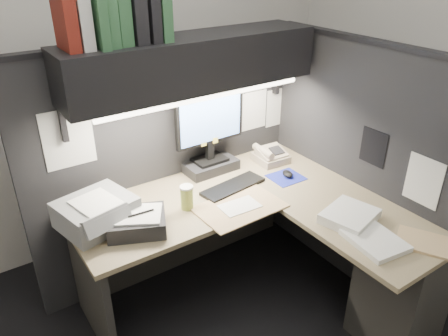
{
  "coord_description": "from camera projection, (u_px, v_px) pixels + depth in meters",
  "views": [
    {
      "loc": [
        -1.13,
        -1.42,
        2.11
      ],
      "look_at": [
        0.18,
        0.51,
        0.91
      ],
      "focal_mm": 35.0,
      "sensor_mm": 36.0,
      "label": 1
    }
  ],
  "objects": [
    {
      "name": "wall_back",
      "position": [
        124.0,
        65.0,
        3.06
      ],
      "size": [
        3.5,
        0.04,
        2.7
      ],
      "primitive_type": "cube",
      "color": "silver",
      "rests_on": "floor"
    },
    {
      "name": "partition_back",
      "position": [
        170.0,
        164.0,
        2.91
      ],
      "size": [
        1.9,
        0.06,
        1.6
      ],
      "primitive_type": "cube",
      "color": "black",
      "rests_on": "floor"
    },
    {
      "name": "partition_right",
      "position": [
        355.0,
        170.0,
        2.83
      ],
      "size": [
        0.06,
        1.5,
        1.6
      ],
      "primitive_type": "cube",
      "color": "black",
      "rests_on": "floor"
    },
    {
      "name": "desk",
      "position": [
        307.0,
        259.0,
        2.58
      ],
      "size": [
        1.7,
        1.53,
        0.73
      ],
      "color": "#9A8962",
      "rests_on": "floor"
    },
    {
      "name": "overhead_shelf",
      "position": [
        193.0,
        62.0,
        2.5
      ],
      "size": [
        1.55,
        0.34,
        0.3
      ],
      "primitive_type": "cube",
      "color": "black",
      "rests_on": "partition_back"
    },
    {
      "name": "task_light_tube",
      "position": [
        206.0,
        97.0,
        2.48
      ],
      "size": [
        1.32,
        0.04,
        0.04
      ],
      "primitive_type": "cylinder",
      "rotation": [
        0.0,
        1.57,
        0.0
      ],
      "color": "white",
      "rests_on": "overhead_shelf"
    },
    {
      "name": "monitor",
      "position": [
        210.0,
        142.0,
        2.88
      ],
      "size": [
        0.49,
        0.22,
        0.53
      ],
      "rotation": [
        0.0,
        0.0,
        0.02
      ],
      "color": "black",
      "rests_on": "desk"
    },
    {
      "name": "keyboard",
      "position": [
        233.0,
        187.0,
        2.76
      ],
      "size": [
        0.45,
        0.2,
        0.02
      ],
      "primitive_type": "cube",
      "rotation": [
        0.0,
        0.0,
        0.13
      ],
      "color": "black",
      "rests_on": "desk"
    },
    {
      "name": "mousepad",
      "position": [
        286.0,
        177.0,
        2.88
      ],
      "size": [
        0.22,
        0.2,
        0.0
      ],
      "primitive_type": "cube",
      "rotation": [
        0.0,
        0.0,
        -0.03
      ],
      "color": "#1C269C",
      "rests_on": "desk"
    },
    {
      "name": "mouse",
      "position": [
        288.0,
        174.0,
        2.88
      ],
      "size": [
        0.09,
        0.11,
        0.04
      ],
      "primitive_type": "ellipsoid",
      "rotation": [
        0.0,
        0.0,
        -0.35
      ],
      "color": "black",
      "rests_on": "mousepad"
    },
    {
      "name": "telephone",
      "position": [
        271.0,
        156.0,
        3.08
      ],
      "size": [
        0.22,
        0.23,
        0.08
      ],
      "primitive_type": "cube",
      "rotation": [
        0.0,
        0.0,
        -0.06
      ],
      "color": "tan",
      "rests_on": "desk"
    },
    {
      "name": "coffee_cup",
      "position": [
        187.0,
        198.0,
        2.52
      ],
      "size": [
        0.1,
        0.1,
        0.14
      ],
      "primitive_type": "cylinder",
      "rotation": [
        0.0,
        0.0,
        0.41
      ],
      "color": "gold",
      "rests_on": "desk"
    },
    {
      "name": "printer",
      "position": [
        96.0,
        212.0,
        2.37
      ],
      "size": [
        0.44,
        0.4,
        0.15
      ],
      "primitive_type": "cube",
      "rotation": [
        0.0,
        0.0,
        0.23
      ],
      "color": "gray",
      "rests_on": "desk"
    },
    {
      "name": "notebook_stack",
      "position": [
        137.0,
        222.0,
        2.34
      ],
      "size": [
        0.38,
        0.36,
        0.09
      ],
      "primitive_type": "cube",
      "rotation": [
        0.0,
        0.0,
        -0.43
      ],
      "color": "black",
      "rests_on": "desk"
    },
    {
      "name": "open_folder",
      "position": [
        240.0,
        207.0,
        2.55
      ],
      "size": [
        0.51,
        0.34,
        0.01
      ],
      "primitive_type": "cube",
      "rotation": [
        0.0,
        0.0,
        0.03
      ],
      "color": "tan",
      "rests_on": "desk"
    },
    {
      "name": "paper_stack_a",
      "position": [
        350.0,
        216.0,
        2.43
      ],
      "size": [
        0.34,
        0.31,
        0.06
      ],
      "primitive_type": "cube",
      "rotation": [
        0.0,
        0.0,
        0.25
      ],
      "color": "white",
      "rests_on": "desk"
    },
    {
      "name": "paper_stack_b",
      "position": [
        375.0,
        240.0,
        2.25
      ],
      "size": [
        0.27,
        0.32,
        0.03
      ],
      "primitive_type": "cube",
      "rotation": [
        0.0,
        0.0,
        -0.13
      ],
      "color": "white",
      "rests_on": "desk"
    },
    {
      "name": "manila_stack",
      "position": [
        423.0,
        242.0,
        2.25
      ],
      "size": [
        0.3,
        0.32,
        0.01
      ],
      "primitive_type": "cube",
      "rotation": [
        0.0,
        0.0,
        0.5
      ],
      "color": "tan",
      "rests_on": "desk"
    },
    {
      "name": "binder_row",
      "position": [
        114.0,
        16.0,
        2.15
      ],
      "size": [
        0.54,
        0.26,
        0.31
      ],
      "color": "maroon",
      "rests_on": "overhead_shelf"
    },
    {
      "name": "pinned_papers",
      "position": [
        252.0,
        134.0,
        2.71
      ],
      "size": [
        1.76,
        1.31,
        0.51
      ],
      "color": "white",
      "rests_on": "partition_back"
    }
  ]
}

